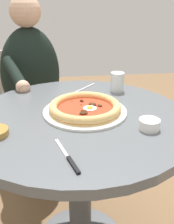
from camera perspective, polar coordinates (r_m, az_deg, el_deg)
dining_table at (r=1.10m, az=-1.73°, el=-8.19°), size 0.88×0.88×0.74m
pizza_on_plate at (r=1.03m, az=-0.45°, el=0.87°), size 0.34×0.34×0.04m
water_glass at (r=1.27m, az=6.74°, el=6.42°), size 0.07×0.07×0.09m
steak_knife at (r=0.75m, az=-3.84°, el=-10.56°), size 0.07×0.19×0.01m
ramekin_capers at (r=0.93m, az=13.70°, el=-2.59°), size 0.07×0.07×0.04m
fork_utensil at (r=1.30m, az=-0.72°, el=5.30°), size 0.13×0.15×0.00m
diner_person at (r=1.69m, az=-11.76°, el=1.46°), size 0.42×0.56×1.18m
cafe_chair_diner at (r=1.83m, az=-12.96°, el=2.73°), size 0.54×0.54×0.84m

